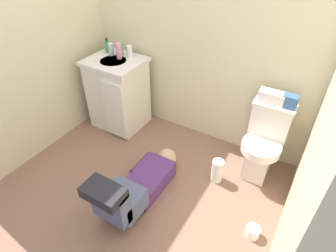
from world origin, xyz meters
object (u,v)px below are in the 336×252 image
at_px(bottle_green, 121,48).
at_px(bottle_pink, 119,51).
at_px(bottle_clear, 111,49).
at_px(bottle_white, 130,52).
at_px(toilet_paper_roll, 253,232).
at_px(tissue_box, 272,97).
at_px(paper_towel_roll, 217,171).
at_px(person_plumber, 136,186).
at_px(vanity_cabinet, 118,93).
at_px(toilet, 264,143).
at_px(toiletry_bag, 290,101).
at_px(faucet, 122,51).
at_px(soap_dispenser, 107,46).

height_order(bottle_green, bottle_pink, bottle_pink).
distance_m(bottle_clear, bottle_white, 0.22).
xyz_separation_m(bottle_green, toilet_paper_roll, (1.88, -0.83, -0.84)).
xyz_separation_m(tissue_box, paper_towel_roll, (-0.25, -0.41, -0.68)).
bearing_deg(person_plumber, vanity_cabinet, 135.03).
distance_m(tissue_box, bottle_pink, 1.61).
height_order(bottle_clear, toilet_paper_roll, bottle_clear).
distance_m(toilet, toiletry_bag, 0.46).
distance_m(toilet, bottle_pink, 1.73).
height_order(person_plumber, bottle_green, bottle_green).
height_order(faucet, person_plumber, faucet).
relative_size(faucet, toilet_paper_roll, 0.91).
distance_m(bottle_pink, toilet_paper_roll, 2.15).
bearing_deg(tissue_box, vanity_cabinet, -174.88).
distance_m(toilet, bottle_white, 1.64).
height_order(person_plumber, toilet_paper_roll, person_plumber).
distance_m(toiletry_bag, bottle_green, 1.80).
height_order(tissue_box, toilet_paper_roll, tissue_box).
bearing_deg(toiletry_bag, vanity_cabinet, -175.31).
relative_size(faucet, bottle_clear, 0.76).
xyz_separation_m(bottle_clear, paper_towel_roll, (1.47, -0.35, -0.77)).
height_order(toilet, vanity_cabinet, vanity_cabinet).
bearing_deg(soap_dispenser, bottle_clear, -23.54).
xyz_separation_m(toiletry_bag, soap_dispenser, (-1.97, -0.02, 0.08)).
distance_m(bottle_white, paper_towel_roll, 1.53).
bearing_deg(vanity_cabinet, tissue_box, 5.12).
height_order(toilet, paper_towel_roll, toilet).
xyz_separation_m(bottle_green, bottle_pink, (0.05, -0.10, 0.02)).
relative_size(toilet, person_plumber, 0.70).
bearing_deg(paper_towel_roll, tissue_box, 58.12).
distance_m(bottle_pink, bottle_white, 0.11).
distance_m(toiletry_bag, paper_towel_roll, 0.90).
distance_m(soap_dispenser, paper_towel_roll, 1.78).
relative_size(faucet, bottle_pink, 0.59).
distance_m(bottle_clear, bottle_green, 0.11).
bearing_deg(faucet, bottle_white, -6.70).
bearing_deg(toilet_paper_roll, toiletry_bag, 95.46).
xyz_separation_m(toiletry_bag, bottle_green, (-1.80, 0.02, 0.08)).
xyz_separation_m(vanity_cabinet, faucet, (-0.00, 0.15, 0.45)).
distance_m(person_plumber, toiletry_bag, 1.50).
relative_size(vanity_cabinet, bottle_white, 6.09).
bearing_deg(paper_towel_roll, person_plumber, -131.24).
relative_size(vanity_cabinet, soap_dispenser, 4.94).
xyz_separation_m(soap_dispenser, bottle_clear, (0.09, -0.04, -0.00)).
xyz_separation_m(vanity_cabinet, person_plumber, (0.85, -0.85, -0.24)).
distance_m(soap_dispenser, bottle_pink, 0.23).
bearing_deg(bottle_pink, bottle_green, 117.07).
relative_size(tissue_box, bottle_pink, 1.29).
height_order(vanity_cabinet, bottle_white, bottle_white).
height_order(person_plumber, soap_dispenser, soap_dispenser).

